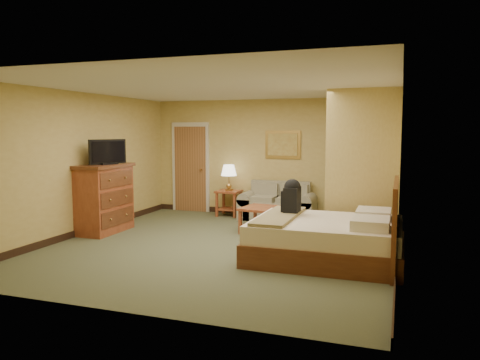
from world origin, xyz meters
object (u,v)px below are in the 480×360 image
at_px(dresser, 104,198).
at_px(bed, 330,238).
at_px(loveseat, 278,207).
at_px(coffee_table, 263,214).

height_order(dresser, bed, dresser).
bearing_deg(loveseat, dresser, -140.34).
bearing_deg(dresser, loveseat, 39.66).
xyz_separation_m(coffee_table, dresser, (-2.83, -0.92, 0.30)).
xyz_separation_m(loveseat, coffee_table, (0.08, -1.36, 0.08)).
distance_m(dresser, bed, 4.34).
distance_m(loveseat, dresser, 3.60).
relative_size(loveseat, dresser, 1.25).
relative_size(coffee_table, bed, 0.39).
relative_size(loveseat, coffee_table, 1.89).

